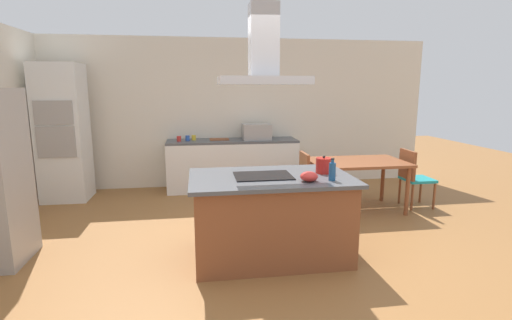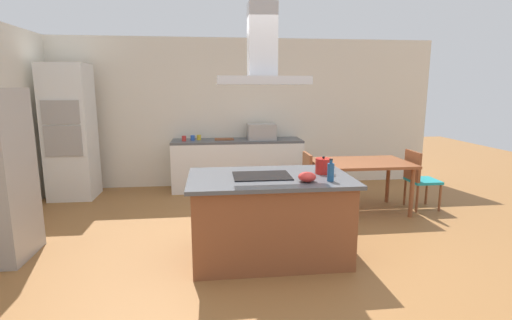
{
  "view_description": "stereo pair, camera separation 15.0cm",
  "coord_description": "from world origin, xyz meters",
  "px_view_note": "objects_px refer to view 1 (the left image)",
  "views": [
    {
      "loc": [
        -0.75,
        -3.85,
        1.82
      ],
      "look_at": [
        -0.1,
        0.4,
        1.0
      ],
      "focal_mm": 26.69,
      "sensor_mm": 36.0,
      "label": 1
    },
    {
      "loc": [
        -0.6,
        -3.87,
        1.82
      ],
      "look_at": [
        -0.1,
        0.4,
        1.0
      ],
      "focal_mm": 26.69,
      "sensor_mm": 36.0,
      "label": 2
    }
  ],
  "objects_px": {
    "cutting_board": "(219,139)",
    "coffee_mug_blue": "(188,138)",
    "mixing_bowl": "(309,176)",
    "coffee_mug_red": "(179,139)",
    "cooktop": "(263,176)",
    "dining_table": "(357,166)",
    "coffee_mug_yellow": "(194,138)",
    "tea_kettle": "(324,165)",
    "wall_oven_stack": "(63,133)",
    "range_hood": "(263,59)",
    "olive_oil_bottle": "(332,171)",
    "chair_at_left_end": "(297,179)",
    "chair_at_right_end": "(413,175)",
    "countertop_microwave": "(256,132)"
  },
  "relations": [
    {
      "from": "countertop_microwave",
      "to": "cutting_board",
      "type": "height_order",
      "value": "countertop_microwave"
    },
    {
      "from": "chair_at_left_end",
      "to": "coffee_mug_yellow",
      "type": "bearing_deg",
      "value": 133.75
    },
    {
      "from": "cutting_board",
      "to": "coffee_mug_blue",
      "type": "bearing_deg",
      "value": -177.06
    },
    {
      "from": "countertop_microwave",
      "to": "wall_oven_stack",
      "type": "height_order",
      "value": "wall_oven_stack"
    },
    {
      "from": "tea_kettle",
      "to": "wall_oven_stack",
      "type": "height_order",
      "value": "wall_oven_stack"
    },
    {
      "from": "coffee_mug_blue",
      "to": "coffee_mug_yellow",
      "type": "height_order",
      "value": "same"
    },
    {
      "from": "coffee_mug_red",
      "to": "chair_at_right_end",
      "type": "xyz_separation_m",
      "value": [
        3.57,
        -1.44,
        -0.44
      ]
    },
    {
      "from": "mixing_bowl",
      "to": "coffee_mug_blue",
      "type": "bearing_deg",
      "value": 111.65
    },
    {
      "from": "mixing_bowl",
      "to": "chair_at_right_end",
      "type": "xyz_separation_m",
      "value": [
        2.16,
        1.68,
        -0.44
      ]
    },
    {
      "from": "coffee_mug_blue",
      "to": "chair_at_right_end",
      "type": "height_order",
      "value": "coffee_mug_blue"
    },
    {
      "from": "tea_kettle",
      "to": "coffee_mug_blue",
      "type": "xyz_separation_m",
      "value": [
        -1.53,
        2.85,
        -0.04
      ]
    },
    {
      "from": "chair_at_left_end",
      "to": "chair_at_right_end",
      "type": "relative_size",
      "value": 1.0
    },
    {
      "from": "cutting_board",
      "to": "chair_at_right_end",
      "type": "relative_size",
      "value": 0.38
    },
    {
      "from": "olive_oil_bottle",
      "to": "coffee_mug_blue",
      "type": "distance_m",
      "value": 3.52
    },
    {
      "from": "mixing_bowl",
      "to": "countertop_microwave",
      "type": "distance_m",
      "value": 3.16
    },
    {
      "from": "coffee_mug_yellow",
      "to": "range_hood",
      "type": "bearing_deg",
      "value": -75.92
    },
    {
      "from": "olive_oil_bottle",
      "to": "dining_table",
      "type": "relative_size",
      "value": 0.16
    },
    {
      "from": "cooktop",
      "to": "wall_oven_stack",
      "type": "relative_size",
      "value": 0.27
    },
    {
      "from": "coffee_mug_blue",
      "to": "coffee_mug_yellow",
      "type": "xyz_separation_m",
      "value": [
        0.11,
        0.05,
        0.0
      ]
    },
    {
      "from": "chair_at_left_end",
      "to": "chair_at_right_end",
      "type": "height_order",
      "value": "same"
    },
    {
      "from": "coffee_mug_red",
      "to": "wall_oven_stack",
      "type": "bearing_deg",
      "value": -174.1
    },
    {
      "from": "olive_oil_bottle",
      "to": "chair_at_left_end",
      "type": "height_order",
      "value": "olive_oil_bottle"
    },
    {
      "from": "mixing_bowl",
      "to": "coffee_mug_red",
      "type": "xyz_separation_m",
      "value": [
        -1.41,
        3.12,
        -0.0
      ]
    },
    {
      "from": "dining_table",
      "to": "chair_at_right_end",
      "type": "relative_size",
      "value": 1.57
    },
    {
      "from": "cooktop",
      "to": "wall_oven_stack",
      "type": "xyz_separation_m",
      "value": [
        -2.82,
        2.65,
        0.2
      ]
    },
    {
      "from": "cooktop",
      "to": "chair_at_right_end",
      "type": "xyz_separation_m",
      "value": [
        2.58,
        1.4,
        -0.4
      ]
    },
    {
      "from": "cooktop",
      "to": "dining_table",
      "type": "xyz_separation_m",
      "value": [
        1.66,
        1.4,
        -0.24
      ]
    },
    {
      "from": "cooktop",
      "to": "wall_oven_stack",
      "type": "bearing_deg",
      "value": 136.78
    },
    {
      "from": "olive_oil_bottle",
      "to": "coffee_mug_blue",
      "type": "height_order",
      "value": "olive_oil_bottle"
    },
    {
      "from": "wall_oven_stack",
      "to": "coffee_mug_blue",
      "type": "bearing_deg",
      "value": 7.39
    },
    {
      "from": "tea_kettle",
      "to": "cutting_board",
      "type": "height_order",
      "value": "tea_kettle"
    },
    {
      "from": "tea_kettle",
      "to": "dining_table",
      "type": "xyz_separation_m",
      "value": [
        0.98,
        1.34,
        -0.32
      ]
    },
    {
      "from": "wall_oven_stack",
      "to": "range_hood",
      "type": "height_order",
      "value": "range_hood"
    },
    {
      "from": "tea_kettle",
      "to": "range_hood",
      "type": "distance_m",
      "value": 1.31
    },
    {
      "from": "tea_kettle",
      "to": "mixing_bowl",
      "type": "xyz_separation_m",
      "value": [
        -0.27,
        -0.34,
        -0.04
      ]
    },
    {
      "from": "coffee_mug_blue",
      "to": "range_hood",
      "type": "distance_m",
      "value": 3.24
    },
    {
      "from": "coffee_mug_yellow",
      "to": "coffee_mug_red",
      "type": "bearing_deg",
      "value": -155.18
    },
    {
      "from": "cooktop",
      "to": "coffee_mug_yellow",
      "type": "relative_size",
      "value": 6.67
    },
    {
      "from": "cooktop",
      "to": "coffee_mug_yellow",
      "type": "bearing_deg",
      "value": 104.08
    },
    {
      "from": "coffee_mug_yellow",
      "to": "chair_at_left_end",
      "type": "height_order",
      "value": "coffee_mug_yellow"
    },
    {
      "from": "coffee_mug_red",
      "to": "dining_table",
      "type": "relative_size",
      "value": 0.06
    },
    {
      "from": "olive_oil_bottle",
      "to": "cutting_board",
      "type": "relative_size",
      "value": 0.67
    },
    {
      "from": "wall_oven_stack",
      "to": "range_hood",
      "type": "bearing_deg",
      "value": -43.22
    },
    {
      "from": "mixing_bowl",
      "to": "coffee_mug_red",
      "type": "relative_size",
      "value": 1.98
    },
    {
      "from": "cooktop",
      "to": "tea_kettle",
      "type": "xyz_separation_m",
      "value": [
        0.68,
        0.06,
        0.08
      ]
    },
    {
      "from": "coffee_mug_red",
      "to": "dining_table",
      "type": "height_order",
      "value": "coffee_mug_red"
    },
    {
      "from": "cooktop",
      "to": "chair_at_left_end",
      "type": "height_order",
      "value": "cooktop"
    },
    {
      "from": "countertop_microwave",
      "to": "wall_oven_stack",
      "type": "bearing_deg",
      "value": -175.81
    },
    {
      "from": "olive_oil_bottle",
      "to": "range_hood",
      "type": "bearing_deg",
      "value": 156.52
    },
    {
      "from": "mixing_bowl",
      "to": "coffee_mug_yellow",
      "type": "height_order",
      "value": "mixing_bowl"
    }
  ]
}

